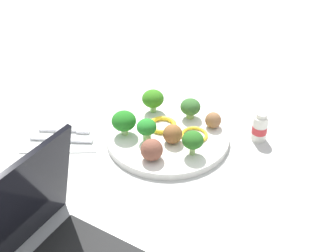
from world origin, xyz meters
name	(u,v)px	position (x,y,z in m)	size (l,w,h in m)	color
ground_plane	(168,139)	(0.00, 0.00, 0.00)	(4.00, 4.00, 0.00)	#B2B2AD
plate	(168,136)	(0.00, 0.00, 0.01)	(0.28, 0.28, 0.02)	white
broccoli_floret_mid_left	(147,128)	(-0.05, -0.03, 0.05)	(0.04, 0.04, 0.05)	#99D06F
broccoli_floret_back_right	(190,107)	(0.05, 0.06, 0.05)	(0.05, 0.05, 0.05)	#97C269
broccoli_floret_front_right	(193,140)	(0.05, -0.08, 0.05)	(0.05, 0.05, 0.06)	#98BE68
broccoli_floret_back_left	(153,99)	(-0.03, 0.09, 0.05)	(0.05, 0.05, 0.06)	#90C76D
broccoli_floret_mid_right	(124,120)	(-0.10, 0.00, 0.05)	(0.05, 0.05, 0.06)	#A3CD7C
meatball_far_rim	(173,134)	(0.01, -0.03, 0.04)	(0.04, 0.04, 0.04)	brown
meatball_front_right	(213,120)	(0.10, 0.02, 0.03)	(0.04, 0.04, 0.04)	brown
meatball_back_left	(152,150)	(-0.04, -0.09, 0.04)	(0.05, 0.05, 0.05)	brown
pepper_ring_front_left	(194,135)	(0.06, -0.01, 0.02)	(0.06, 0.06, 0.01)	yellow
pepper_ring_center	(162,125)	(-0.01, 0.03, 0.02)	(0.07, 0.07, 0.01)	yellow
napkin	(63,136)	(-0.24, 0.01, 0.00)	(0.17, 0.12, 0.01)	white
fork	(68,130)	(-0.23, 0.03, 0.01)	(0.12, 0.02, 0.01)	silver
knife	(64,139)	(-0.24, 0.00, 0.01)	(0.15, 0.03, 0.01)	silver
yogurt_bottle	(260,128)	(0.21, -0.01, 0.03)	(0.03, 0.03, 0.07)	white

